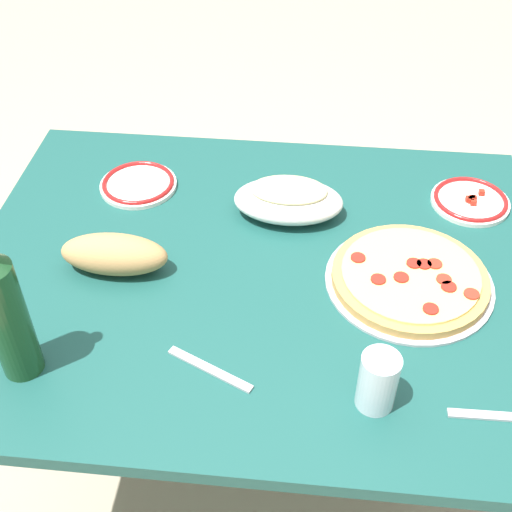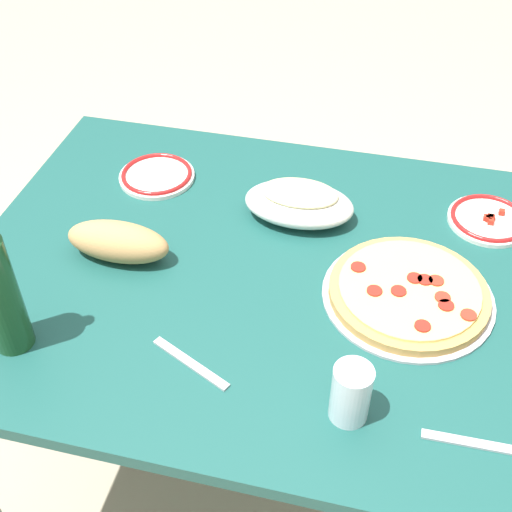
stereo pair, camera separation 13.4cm
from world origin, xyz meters
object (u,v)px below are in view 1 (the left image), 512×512
object	(u,v)px
baked_pasta_dish	(288,199)
wine_bottle	(5,312)
pepperoni_pizza	(410,278)
dining_table	(256,310)
side_plate_far	(138,184)
side_plate_near	(470,200)
bread_loaf	(114,254)
water_glass	(378,381)

from	to	relation	value
baked_pasta_dish	wine_bottle	bearing A→B (deg)	-132.15
pepperoni_pizza	dining_table	bearing A→B (deg)	176.96
dining_table	side_plate_far	size ratio (longest dim) A/B	6.64
baked_pasta_dish	side_plate_near	bearing A→B (deg)	10.76
baked_pasta_dish	bread_loaf	xyz separation A→B (m)	(-0.33, -0.22, 0.00)
wine_bottle	side_plate_near	distance (m)	1.01
side_plate_near	wine_bottle	bearing A→B (deg)	-146.58
dining_table	wine_bottle	world-z (taller)	wine_bottle
baked_pasta_dish	side_plate_far	xyz separation A→B (m)	(-0.35, 0.06, -0.03)
pepperoni_pizza	side_plate_far	xyz separation A→B (m)	(-0.61, 0.26, -0.01)
baked_pasta_dish	water_glass	bearing A→B (deg)	-70.13
baked_pasta_dish	bread_loaf	world-z (taller)	bread_loaf
wine_bottle	side_plate_far	size ratio (longest dim) A/B	1.90
side_plate_near	bread_loaf	world-z (taller)	bread_loaf
water_glass	bread_loaf	bearing A→B (deg)	151.88
water_glass	side_plate_far	size ratio (longest dim) A/B	0.62
side_plate_far	baked_pasta_dish	bearing A→B (deg)	-10.18
bread_loaf	pepperoni_pizza	bearing A→B (deg)	1.88
side_plate_far	bread_loaf	bearing A→B (deg)	-85.71
dining_table	side_plate_near	bearing A→B (deg)	29.25
dining_table	pepperoni_pizza	world-z (taller)	pepperoni_pizza
pepperoni_pizza	side_plate_near	world-z (taller)	pepperoni_pizza
side_plate_near	side_plate_far	distance (m)	0.76
side_plate_near	bread_loaf	xyz separation A→B (m)	(-0.74, -0.29, 0.03)
dining_table	bread_loaf	bearing A→B (deg)	-172.77
dining_table	water_glass	bearing A→B (deg)	-53.27
dining_table	bread_loaf	size ratio (longest dim) A/B	5.47
wine_bottle	baked_pasta_dish	bearing A→B (deg)	47.85
dining_table	bread_loaf	xyz separation A→B (m)	(-0.28, -0.04, 0.17)
baked_pasta_dish	wine_bottle	distance (m)	0.65
pepperoni_pizza	wine_bottle	world-z (taller)	wine_bottle
water_glass	bread_loaf	world-z (taller)	water_glass
pepperoni_pizza	side_plate_far	size ratio (longest dim) A/B	1.86
dining_table	bread_loaf	distance (m)	0.33
pepperoni_pizza	bread_loaf	bearing A→B (deg)	-178.12
side_plate_far	side_plate_near	bearing A→B (deg)	1.05
water_glass	side_plate_far	bearing A→B (deg)	133.86
dining_table	pepperoni_pizza	distance (m)	0.34
pepperoni_pizza	water_glass	bearing A→B (deg)	-104.78
bread_loaf	side_plate_near	bearing A→B (deg)	21.62
baked_pasta_dish	side_plate_far	bearing A→B (deg)	169.82
baked_pasta_dish	water_glass	xyz separation A→B (m)	(0.18, -0.49, 0.01)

